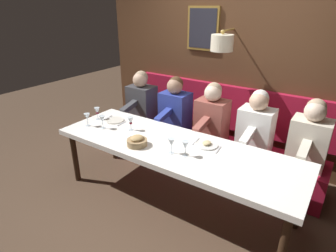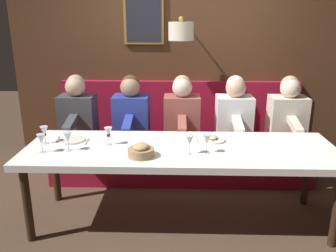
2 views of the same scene
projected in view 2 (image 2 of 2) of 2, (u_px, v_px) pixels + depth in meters
The scene contains 18 objects.
ground_plane at pixel (180, 220), 3.32m from camera, with size 12.00×12.00×0.00m, color #4C3828.
dining_table at pixel (180, 153), 3.12m from camera, with size 0.90×2.77×0.74m.
banquette_bench at pixel (180, 161), 4.10m from camera, with size 0.52×2.97×0.45m, color maroon.
back_wall_panel at pixel (180, 58), 4.31m from camera, with size 0.59×4.17×2.90m.
diner_nearest at pixel (287, 114), 3.88m from camera, with size 0.60×0.40×0.79m.
diner_near at pixel (234, 114), 3.90m from camera, with size 0.60×0.40×0.79m.
diner_middle at pixel (182, 113), 3.92m from camera, with size 0.60×0.40×0.79m.
diner_far at pixel (131, 113), 3.93m from camera, with size 0.60×0.40×0.79m.
diner_farthest at pixel (78, 112), 3.95m from camera, with size 0.60×0.40×0.79m.
place_setting_0 at pixel (212, 139), 3.26m from camera, with size 0.24×0.33×0.05m.
place_setting_1 at pixel (72, 140), 3.26m from camera, with size 0.24×0.32×0.01m.
wine_glass_0 at pixel (207, 140), 2.93m from camera, with size 0.07×0.07×0.16m.
wine_glass_1 at pixel (68, 138), 2.98m from camera, with size 0.07×0.07×0.16m.
wine_glass_2 at pixel (108, 133), 3.12m from camera, with size 0.07×0.07×0.16m.
wine_glass_3 at pixel (44, 132), 3.15m from camera, with size 0.07×0.07×0.16m.
wine_glass_4 at pixel (189, 141), 2.91m from camera, with size 0.07×0.07×0.16m.
wine_glass_5 at pixel (41, 140), 2.94m from camera, with size 0.07×0.07×0.16m.
bread_bowl at pixel (141, 151), 2.88m from camera, with size 0.22×0.22×0.12m.
Camera 2 is at (-2.91, 0.02, 1.84)m, focal length 37.25 mm.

